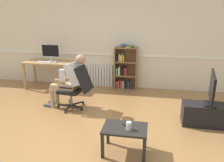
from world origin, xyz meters
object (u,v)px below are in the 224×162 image
at_px(computer_mouse, 55,62).
at_px(tv_screen, 212,89).
at_px(imac_monitor, 51,51).
at_px(tv_stand, 208,115).
at_px(bookshelf, 125,69).
at_px(person_seated, 69,80).
at_px(coffee_table, 125,131).
at_px(computer_desk, 49,65).
at_px(radiator, 99,76).
at_px(drinking_glass, 129,126).
at_px(keyboard, 44,62).
at_px(office_chair, 77,86).
at_px(spare_remote, 126,125).

height_order(computer_mouse, tv_screen, tv_screen).
xyz_separation_m(imac_monitor, computer_mouse, (0.20, -0.20, -0.25)).
bearing_deg(tv_stand, bookshelf, 135.67).
bearing_deg(person_seated, coffee_table, 50.45).
bearing_deg(coffee_table, computer_mouse, 131.41).
relative_size(computer_desk, radiator, 1.64).
distance_m(coffee_table, drinking_glass, 0.15).
bearing_deg(bookshelf, tv_screen, -44.31).
xyz_separation_m(keyboard, radiator, (1.38, 0.53, -0.45)).
height_order(imac_monitor, office_chair, imac_monitor).
xyz_separation_m(computer_desk, keyboard, (-0.05, -0.14, 0.12)).
bearing_deg(computer_desk, office_chair, -45.01).
distance_m(office_chair, coffee_table, 1.90).
bearing_deg(coffee_table, tv_stand, 39.03).
height_order(computer_desk, office_chair, office_chair).
distance_m(tv_stand, tv_screen, 0.52).
relative_size(computer_mouse, bookshelf, 0.08).
bearing_deg(coffee_table, imac_monitor, 131.66).
relative_size(computer_mouse, tv_screen, 0.12).
height_order(computer_desk, computer_mouse, computer_mouse).
bearing_deg(spare_remote, person_seated, 84.81).
bearing_deg(imac_monitor, drinking_glass, -48.16).
bearing_deg(coffee_table, keyboard, 135.15).
height_order(computer_mouse, person_seated, person_seated).
relative_size(person_seated, coffee_table, 1.86).
distance_m(office_chair, drinking_glass, 1.97).
relative_size(keyboard, spare_remote, 2.53).
bearing_deg(tv_stand, keyboard, 161.03).
xyz_separation_m(computer_desk, drinking_glass, (2.55, -2.72, -0.17)).
height_order(radiator, person_seated, person_seated).
bearing_deg(spare_remote, keyboard, 84.80).
bearing_deg(tv_screen, radiator, 63.77).
relative_size(computer_desk, computer_mouse, 13.06).
xyz_separation_m(office_chair, coffee_table, (1.24, -1.42, -0.17)).
bearing_deg(bookshelf, keyboard, -168.64).
distance_m(bookshelf, drinking_glass, 3.04).
bearing_deg(computer_mouse, keyboard, -176.11).
height_order(computer_mouse, office_chair, office_chair).
distance_m(bookshelf, office_chair, 1.75).
height_order(bookshelf, tv_stand, bookshelf).
relative_size(imac_monitor, coffee_table, 0.80).
bearing_deg(imac_monitor, tv_stand, -22.23).
relative_size(imac_monitor, computer_mouse, 5.28).
bearing_deg(tv_screen, person_seated, 94.37).
xyz_separation_m(keyboard, tv_screen, (3.98, -1.37, -0.04)).
relative_size(keyboard, office_chair, 0.39).
xyz_separation_m(imac_monitor, tv_stand, (3.88, -1.58, -0.82)).
xyz_separation_m(radiator, person_seated, (-0.26, -1.62, 0.34)).
distance_m(computer_mouse, spare_remote, 3.39).
distance_m(computer_mouse, person_seated, 1.39).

